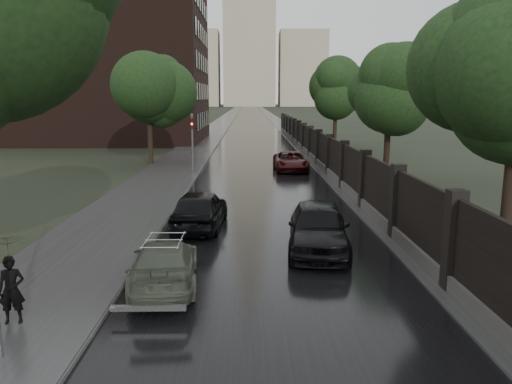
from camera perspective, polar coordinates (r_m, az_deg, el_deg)
name	(u,v)px	position (r m, az deg, el deg)	size (l,w,h in m)	color
road	(250,111)	(197.35, -0.68, 9.25)	(8.00, 420.00, 0.02)	black
sidewalk_left	(235,111)	(197.42, -2.45, 9.26)	(4.00, 420.00, 0.16)	#2D2D2D
verge_right	(264,111)	(197.45, 0.93, 9.26)	(3.00, 420.00, 0.08)	#2D2D2D
fence_right	(315,149)	(39.86, 6.78, 4.90)	(0.45, 75.72, 2.70)	#383533
tree_left_far	(148,94)	(38.00, -12.19, 10.85)	(4.25, 4.25, 7.39)	black
tree_right_b	(389,99)	(30.41, 14.99, 10.28)	(4.08, 4.08, 7.01)	black
tree_right_c	(336,98)	(47.99, 9.10, 10.53)	(4.08, 4.08, 7.01)	black
traffic_light	(192,139)	(32.59, -7.28, 6.06)	(0.16, 0.32, 4.00)	#59595E
brick_building	(97,53)	(61.97, -17.71, 14.85)	(24.00, 18.00, 20.00)	black
stalinist_tower	(249,41)	(309.10, -0.78, 16.90)	(92.00, 30.00, 159.00)	tan
volga_sedan	(165,264)	(13.73, -10.40, -8.05)	(1.71, 4.21, 1.22)	#485040
hatchback_left	(200,209)	(19.38, -6.44, -1.94)	(1.81, 4.49, 1.53)	black
car_right_near	(318,227)	(16.52, 7.13, -3.99)	(1.93, 4.80, 1.63)	black
car_right_far	(291,161)	(34.73, 3.98, 3.53)	(2.20, 4.77, 1.32)	#330B0C
pedestrian_umbrella	(8,254)	(11.92, -26.48, -6.34)	(1.02, 1.03, 2.34)	black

